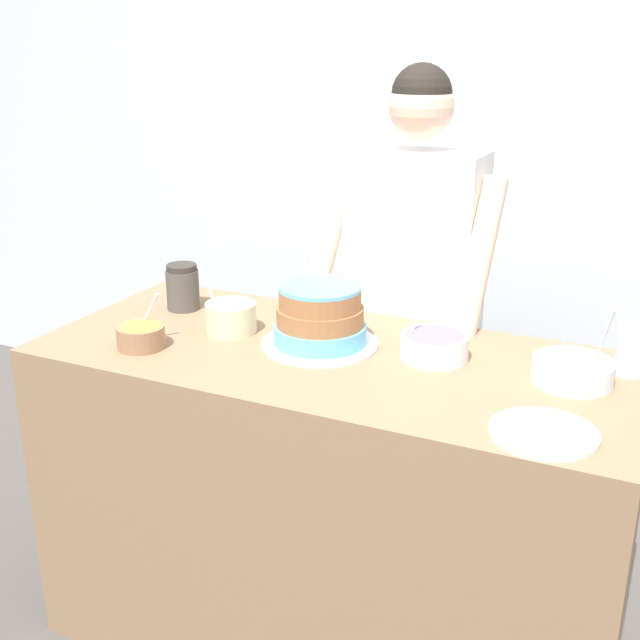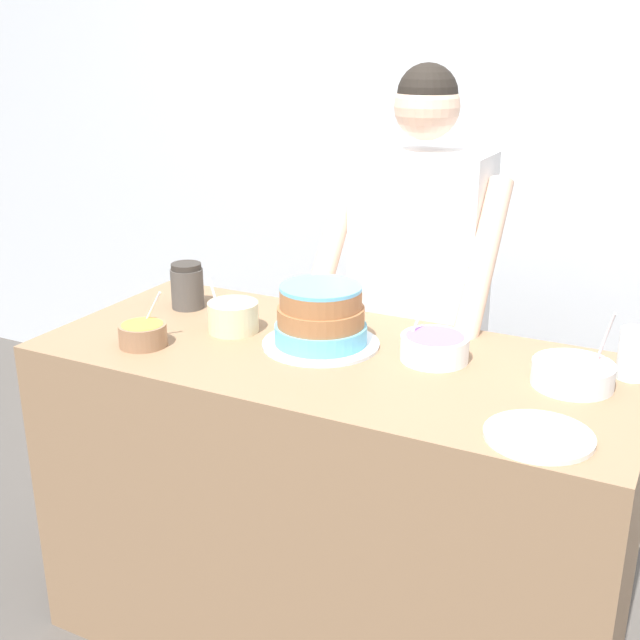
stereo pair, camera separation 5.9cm
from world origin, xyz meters
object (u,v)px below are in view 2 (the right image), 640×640
object	(u,v)px
cake	(321,319)
frosting_bowl_purple	(435,347)
frosting_bowl_orange	(143,333)
ceramic_plate	(539,436)
frosting_bowl_pink	(573,373)
stoneware_jar	(187,286)
person_baker	(418,279)
frosting_bowl_white	(233,315)
drinking_glass	(634,354)

from	to	relation	value
cake	frosting_bowl_purple	world-z (taller)	cake
frosting_bowl_orange	ceramic_plate	bearing A→B (deg)	-2.63
frosting_bowl_purple	frosting_bowl_orange	bearing A→B (deg)	-160.53
frosting_bowl_pink	stoneware_jar	size ratio (longest dim) A/B	1.39
cake	frosting_bowl_pink	xyz separation A→B (m)	(0.66, 0.04, -0.04)
cake	frosting_bowl_pink	size ratio (longest dim) A/B	1.63
frosting_bowl_orange	person_baker	bearing A→B (deg)	55.17
frosting_bowl_white	frosting_bowl_orange	world-z (taller)	frosting_bowl_white
person_baker	drinking_glass	bearing A→B (deg)	-27.96
cake	ceramic_plate	size ratio (longest dim) A/B	1.38
frosting_bowl_pink	stoneware_jar	bearing A→B (deg)	177.07
person_baker	frosting_bowl_purple	xyz separation A→B (m)	(0.22, -0.48, -0.02)
frosting_bowl_pink	stoneware_jar	distance (m)	1.18
frosting_bowl_purple	frosting_bowl_white	bearing A→B (deg)	-174.57
frosting_bowl_white	frosting_bowl_pink	xyz separation A→B (m)	(0.93, 0.05, -0.01)
frosting_bowl_white	frosting_bowl_pink	distance (m)	0.94
frosting_bowl_purple	frosting_bowl_orange	world-z (taller)	frosting_bowl_purple
person_baker	cake	world-z (taller)	person_baker
cake	frosting_bowl_white	bearing A→B (deg)	-177.54
frosting_bowl_pink	stoneware_jar	world-z (taller)	frosting_bowl_pink
frosting_bowl_pink	ceramic_plate	xyz separation A→B (m)	(-0.01, -0.31, -0.03)
cake	ceramic_plate	bearing A→B (deg)	-22.39
person_baker	stoneware_jar	bearing A→B (deg)	-144.77
person_baker	frosting_bowl_orange	xyz separation A→B (m)	(-0.52, -0.74, -0.03)
person_baker	drinking_glass	distance (m)	0.79
person_baker	frosting_bowl_purple	distance (m)	0.53
drinking_glass	ceramic_plate	bearing A→B (deg)	-107.22
ceramic_plate	stoneware_jar	size ratio (longest dim) A/B	1.64
stoneware_jar	ceramic_plate	bearing A→B (deg)	-17.59
frosting_bowl_white	frosting_bowl_pink	world-z (taller)	frosting_bowl_pink
frosting_bowl_pink	drinking_glass	size ratio (longest dim) A/B	1.53
cake	frosting_bowl_purple	size ratio (longest dim) A/B	1.80
frosting_bowl_white	drinking_glass	world-z (taller)	frosting_bowl_white
frosting_bowl_orange	drinking_glass	size ratio (longest dim) A/B	1.12
person_baker	frosting_bowl_purple	size ratio (longest dim) A/B	9.31
frosting_bowl_orange	frosting_bowl_purple	bearing A→B (deg)	19.47
frosting_bowl_purple	frosting_bowl_pink	bearing A→B (deg)	-0.43
frosting_bowl_pink	frosting_bowl_orange	world-z (taller)	frosting_bowl_pink
frosting_bowl_purple	stoneware_jar	distance (m)	0.83
person_baker	cake	xyz separation A→B (m)	(-0.08, -0.52, 0.02)
cake	ceramic_plate	distance (m)	0.71
ceramic_plate	frosting_bowl_orange	bearing A→B (deg)	177.37
frosting_bowl_pink	frosting_bowl_white	bearing A→B (deg)	-176.77
frosting_bowl_white	drinking_glass	xyz separation A→B (m)	(1.06, 0.17, 0.02)
frosting_bowl_purple	stoneware_jar	size ratio (longest dim) A/B	1.26
person_baker	cake	distance (m)	0.53
cake	frosting_bowl_white	distance (m)	0.28
person_baker	frosting_bowl_pink	distance (m)	0.75
ceramic_plate	stoneware_jar	distance (m)	1.22
stoneware_jar	frosting_bowl_white	bearing A→B (deg)	-25.22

